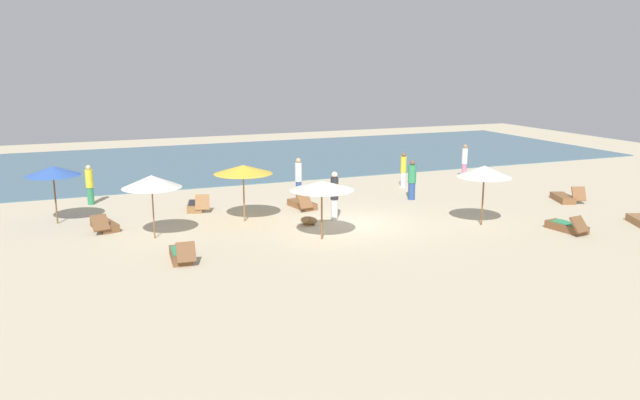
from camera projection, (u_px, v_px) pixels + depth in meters
name	position (u px, v px, depth m)	size (l,w,h in m)	color
ground_plane	(360.00, 224.00, 23.91)	(60.00, 60.00, 0.00)	beige
ocean_water	(242.00, 159.00, 39.29)	(48.00, 16.00, 0.06)	#476B7F
umbrella_0	(152.00, 182.00, 21.53)	(2.05, 2.05, 2.24)	brown
umbrella_1	(322.00, 185.00, 21.43)	(2.21, 2.21, 2.07)	brown
umbrella_2	(484.00, 171.00, 23.27)	(2.05, 2.05, 2.27)	brown
umbrella_3	(243.00, 169.00, 23.83)	(2.24, 2.24, 2.20)	olive
umbrella_4	(53.00, 171.00, 23.49)	(2.00, 2.00, 2.22)	brown
lounger_0	(568.00, 227.00, 22.80)	(0.82, 1.76, 0.69)	brown
lounger_1	(196.00, 206.00, 26.09)	(0.96, 1.72, 0.75)	olive
lounger_3	(104.00, 225.00, 23.04)	(1.01, 1.78, 0.69)	brown
lounger_4	(564.00, 198.00, 27.65)	(1.13, 1.74, 0.74)	brown
lounger_5	(302.00, 204.00, 26.40)	(0.91, 1.75, 0.71)	brown
lounger_6	(181.00, 255.00, 19.52)	(0.71, 1.70, 0.72)	brown
person_0	(90.00, 185.00, 26.90)	(0.39, 0.39, 1.73)	#338C59
person_1	(403.00, 169.00, 30.60)	(0.31, 0.31, 1.71)	white
person_2	(465.00, 161.00, 32.83)	(0.41, 0.41, 1.81)	#D17299
person_3	(412.00, 180.00, 27.89)	(0.50, 0.50, 1.77)	#2D4C8C
person_4	(299.00, 178.00, 27.94)	(0.35, 0.35, 1.86)	#2D4C8C
person_5	(334.00, 195.00, 24.25)	(0.40, 0.40, 1.91)	white
dog	(309.00, 221.00, 23.64)	(0.70, 0.68, 0.35)	olive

